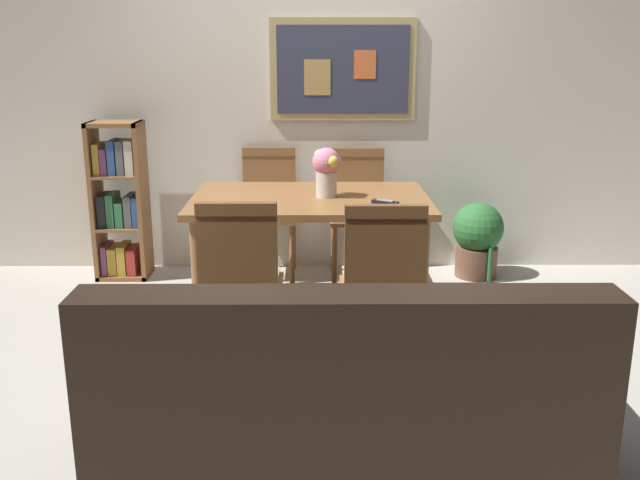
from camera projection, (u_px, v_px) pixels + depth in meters
name	position (u px, v px, depth m)	size (l,w,h in m)	color
ground_plane	(321.00, 352.00, 3.83)	(12.00, 12.00, 0.00)	#B7B2A8
wall_back_with_painting	(319.00, 90.00, 5.05)	(5.20, 0.14, 2.60)	silver
dining_table	(310.00, 213.00, 4.20)	(1.40, 0.94, 0.75)	brown
dining_chair_near_left	(240.00, 272.00, 3.46)	(0.40, 0.41, 0.91)	brown
dining_chair_far_right	(358.00, 202.00, 5.00)	(0.40, 0.41, 0.91)	brown
dining_chair_far_left	(269.00, 201.00, 5.03)	(0.40, 0.41, 0.91)	brown
dining_chair_near_right	(382.00, 276.00, 3.41)	(0.40, 0.41, 0.91)	brown
leather_couch	(343.00, 402.00, 2.66)	(1.80, 0.84, 0.84)	black
bookshelf	(120.00, 204.00, 4.96)	(0.36, 0.28, 1.11)	brown
potted_ivy	(478.00, 238.00, 5.03)	(0.36, 0.36, 0.59)	brown
flower_vase	(327.00, 168.00, 4.13)	(0.17, 0.18, 0.29)	beige
tv_remote	(385.00, 202.00, 3.97)	(0.16, 0.12, 0.02)	black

